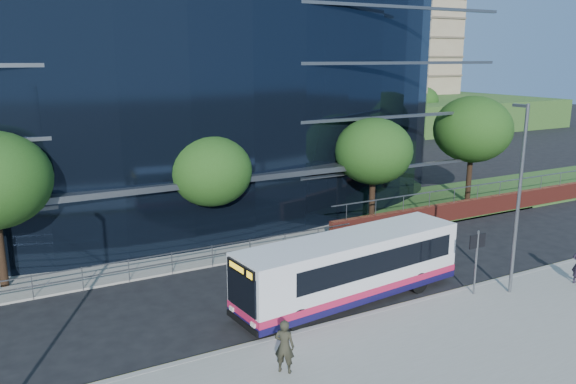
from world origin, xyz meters
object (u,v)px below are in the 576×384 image
tree_far_b (211,171)px  city_bus (352,267)px  tree_dist_f (423,100)px  streetlight_east (519,195)px  tree_dist_e (332,103)px  tree_far_d (473,129)px  tree_far_c (374,151)px  pedestrian_b (284,346)px  street_sign (477,249)px

tree_far_b → city_bus: size_ratio=0.57×
tree_dist_f → streetlight_east: 55.74m
tree_dist_e → tree_dist_f: bearing=7.1°
tree_far_d → city_bus: (-16.24, -9.36, -3.70)m
tree_dist_e → city_bus: tree_dist_e is taller
tree_far_c → tree_dist_e: 35.36m
tree_dist_e → pedestrian_b: (-29.43, -43.13, -3.49)m
streetlight_east → tree_far_c: bearing=84.9°
tree_far_c → city_bus: 11.47m
tree_dist_f → pedestrian_b: bearing=-135.2°
tree_far_c → streetlight_east: streetlight_east is taller
tree_dist_f → pedestrian_b: 64.12m
tree_far_d → tree_dist_e: bearing=75.1°
tree_dist_e → tree_dist_f: (16.00, 2.00, -0.33)m
tree_dist_e → city_bus: size_ratio=0.62×
tree_dist_f → street_sign: bearing=-129.2°
tree_far_b → tree_far_c: tree_far_c is taller
tree_far_d → city_bus: size_ratio=0.71×
street_sign → pedestrian_b: (-9.93, -1.55, -1.10)m
streetlight_east → street_sign: bearing=158.6°
tree_far_d → pedestrian_b: tree_far_d is taller
tree_dist_e → pedestrian_b: size_ratio=3.64×
pedestrian_b → tree_far_d: bearing=-105.1°
street_sign → streetlight_east: 2.80m
pedestrian_b → tree_dist_e: bearing=-80.9°
city_bus → pedestrian_b: 6.43m
tree_far_b → streetlight_east: streetlight_east is taller
tree_far_b → tree_dist_e: 40.74m
tree_dist_f → tree_far_b: bearing=-142.9°
tree_dist_e → tree_dist_f: 16.13m
tree_dist_f → pedestrian_b: (-45.43, -45.13, -3.16)m
tree_far_b → pedestrian_b: size_ratio=3.38×
tree_far_d → streetlight_east: (-10.00, -12.17, -0.75)m
tree_dist_f → streetlight_east: size_ratio=0.76×
tree_far_c → pedestrian_b: bearing=-135.7°
street_sign → tree_far_d: (11.50, 11.59, 3.04)m
tree_far_c → pedestrian_b: 17.72m
tree_dist_e → streetlight_east: 45.85m
street_sign → streetlight_east: (1.50, -0.59, 2.29)m
streetlight_east → city_bus: (-6.24, 2.82, -2.96)m
tree_far_b → street_sign: bearing=-55.9°
street_sign → tree_dist_e: tree_dist_e is taller
street_sign → tree_far_d: 16.61m
tree_dist_f → tree_far_c: bearing=-135.0°
street_sign → tree_dist_e: (19.50, 41.59, 2.39)m
tree_far_b → city_bus: tree_far_b is taller
tree_far_b → tree_dist_f: (43.00, 32.50, 0.00)m
tree_far_b → city_bus: bearing=-72.7°
tree_far_b → tree_far_d: size_ratio=0.81×
tree_far_d → tree_dist_f: (24.00, 32.00, -0.98)m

